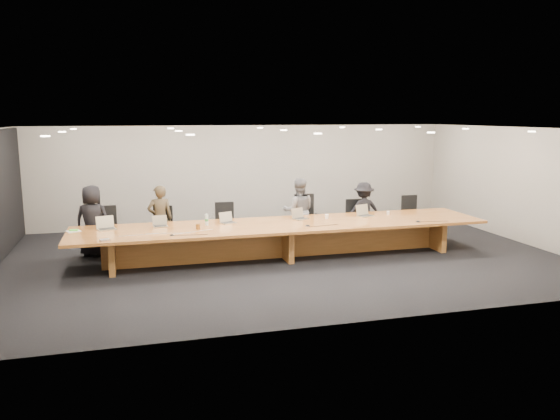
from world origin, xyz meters
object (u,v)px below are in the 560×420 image
object	(u,v)px
chair_left	(161,229)
person_c	(299,211)
chair_mid_right	(307,219)
paper_cup_far	(388,213)
laptop_a	(106,223)
laptop_e	(366,210)
av_box	(105,240)
chair_right	(356,219)
laptop_d	(301,214)
chair_far_left	(107,231)
laptop_b	(160,221)
chair_far_right	(413,215)
person_b	(160,219)
person_a	(93,221)
paper_cup_near	(327,217)
amber_mug	(198,227)
mic_left	(172,235)
water_bottle	(207,220)
chair_mid_left	(226,225)
laptop_c	(228,218)
mic_right	(418,221)
mic_center	(308,225)
person_d	(364,211)
conference_table	(284,234)

from	to	relation	value
chair_left	person_c	bearing A→B (deg)	18.59
chair_mid_right	paper_cup_far	bearing A→B (deg)	-25.52
laptop_a	laptop_e	world-z (taller)	laptop_a
av_box	chair_right	bearing A→B (deg)	1.91
laptop_a	laptop_d	xyz separation A→B (m)	(4.21, 0.04, -0.01)
chair_far_left	laptop_b	xyz separation A→B (m)	(1.13, -0.80, 0.31)
chair_right	laptop_d	world-z (taller)	laptop_d
chair_right	laptop_e	distance (m)	1.06
chair_left	chair_far_right	xyz separation A→B (m)	(6.41, 0.08, -0.01)
chair_left	chair_far_left	bearing A→B (deg)	-158.68
chair_left	person_b	world-z (taller)	person_b
chair_mid_right	person_c	xyz separation A→B (m)	(-0.22, -0.00, 0.20)
laptop_b	paper_cup_far	distance (m)	5.30
person_a	laptop_b	world-z (taller)	person_a
chair_right	laptop_a	bearing A→B (deg)	-164.29
laptop_e	paper_cup_near	xyz separation A→B (m)	(-0.98, -0.04, -0.09)
person_b	paper_cup_far	distance (m)	5.32
person_c	amber_mug	bearing A→B (deg)	37.67
chair_far_left	mic_left	distance (m)	2.18
chair_left	amber_mug	distance (m)	1.50
chair_far_right	water_bottle	distance (m)	5.59
laptop_e	water_bottle	xyz separation A→B (m)	(-3.73, -0.06, -0.02)
laptop_e	water_bottle	world-z (taller)	laptop_e
chair_mid_left	laptop_d	distance (m)	1.85
laptop_a	laptop_e	xyz separation A→B (m)	(5.78, -0.02, -0.00)
laptop_b	chair_right	bearing A→B (deg)	6.32
chair_far_right	person_c	distance (m)	3.16
chair_far_left	laptop_b	size ratio (longest dim) A/B	3.69
laptop_b	laptop_c	bearing A→B (deg)	-4.66
person_a	mic_right	size ratio (longest dim) A/B	13.50
amber_mug	chair_mid_right	bearing A→B (deg)	24.30
paper_cup_near	chair_right	bearing A→B (deg)	41.29
mic_center	person_d	bearing A→B (deg)	38.78
chair_left	mic_right	xyz separation A→B (m)	(5.50, -1.81, 0.24)
mic_right	person_c	bearing A→B (deg)	141.56
laptop_e	av_box	xyz separation A→B (m)	(-5.79, -0.99, -0.13)
laptop_a	laptop_c	bearing A→B (deg)	-15.80
paper_cup_far	chair_mid_left	bearing A→B (deg)	166.26
laptop_c	conference_table	bearing A→B (deg)	-37.30
person_b	mic_left	xyz separation A→B (m)	(0.13, -1.73, -0.01)
paper_cup_far	mic_left	xyz separation A→B (m)	(-5.13, -0.95, -0.03)
laptop_c	water_bottle	distance (m)	0.50
mic_center	paper_cup_far	bearing A→B (deg)	18.72
chair_far_right	person_a	bearing A→B (deg)	179.29
chair_left	paper_cup_far	world-z (taller)	chair_left
chair_mid_right	laptop_a	bearing A→B (deg)	-171.19
chair_left	amber_mug	world-z (taller)	chair_left
paper_cup_near	mic_center	size ratio (longest dim) A/B	0.83
laptop_b	mic_center	world-z (taller)	laptop_b
chair_far_left	laptop_d	xyz separation A→B (m)	(4.26, -0.78, 0.32)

